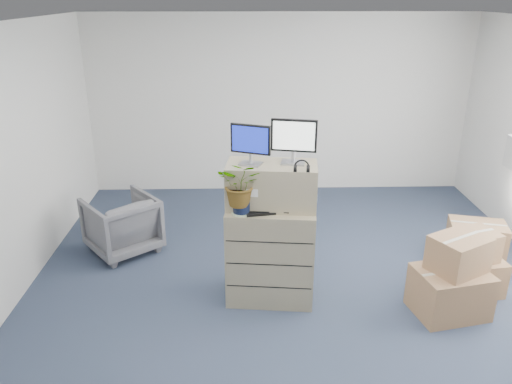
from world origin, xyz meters
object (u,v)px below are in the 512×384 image
monitor_left (250,142)px  monitor_right (294,139)px  filing_cabinet_lower (271,253)px  office_chair (122,222)px  keyboard (268,210)px  potted_plant (241,189)px  water_bottle (278,197)px

monitor_left → monitor_right: size_ratio=0.90×
filing_cabinet_lower → office_chair: bearing=155.2°
filing_cabinet_lower → office_chair: (-1.80, 1.08, -0.12)m
filing_cabinet_lower → keyboard: 0.54m
filing_cabinet_lower → potted_plant: bearing=-150.5°
monitor_right → potted_plant: size_ratio=0.78×
monitor_right → keyboard: size_ratio=0.97×
monitor_left → keyboard: bearing=-18.5°
water_bottle → office_chair: (-1.87, 1.07, -0.76)m
potted_plant → filing_cabinet_lower: bearing=23.3°
monitor_right → potted_plant: bearing=-147.2°
monitor_left → office_chair: 2.32m
monitor_left → potted_plant: bearing=-96.7°
keyboard → water_bottle: water_bottle is taller
water_bottle → monitor_right: bearing=20.2°
monitor_left → water_bottle: bearing=14.7°
monitor_left → monitor_right: monitor_right is taller
monitor_left → office_chair: monitor_left is taller
keyboard → water_bottle: (0.11, 0.11, 0.10)m
keyboard → potted_plant: 0.36m
monitor_right → monitor_left: bearing=-165.0°
monitor_left → monitor_right: bearing=24.5°
potted_plant → office_chair: (-1.51, 1.21, -0.90)m
filing_cabinet_lower → office_chair: 2.11m
filing_cabinet_lower → water_bottle: (0.07, 0.01, 0.64)m
office_chair → monitor_left: bearing=108.5°
office_chair → filing_cabinet_lower: bearing=110.5°
potted_plant → keyboard: bearing=7.0°
keyboard → potted_plant: size_ratio=0.80×
filing_cabinet_lower → monitor_left: size_ratio=2.61×
monitor_right → water_bottle: size_ratio=1.92×
monitor_left → water_bottle: 0.62m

